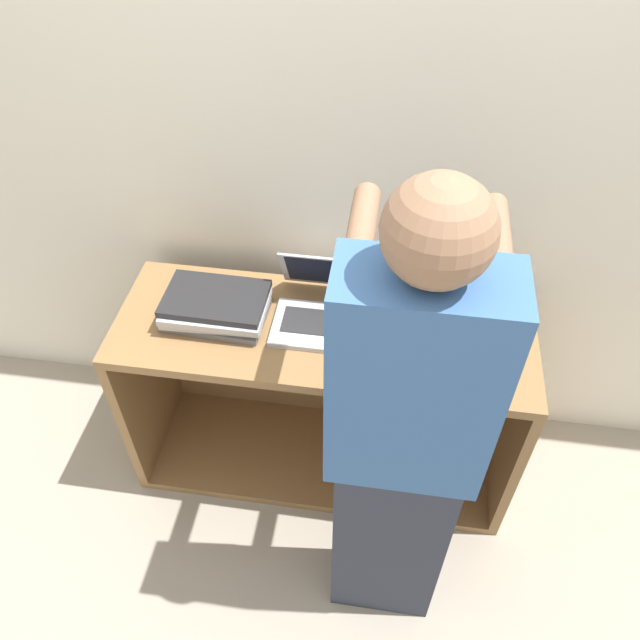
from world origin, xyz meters
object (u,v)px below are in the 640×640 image
at_px(laptop_stack_left, 216,307).
at_px(laptop_stack_right, 437,329).
at_px(person, 402,449).
at_px(laptop_open, 326,308).

relative_size(laptop_stack_left, laptop_stack_right, 0.98).
bearing_deg(laptop_stack_left, person, -37.19).
height_order(laptop_stack_left, laptop_stack_right, laptop_stack_right).
height_order(laptop_open, laptop_stack_right, laptop_open).
distance_m(laptop_stack_left, person, 0.82).
xyz_separation_m(laptop_stack_right, person, (-0.09, -0.49, 0.02)).
xyz_separation_m(laptop_open, laptop_stack_left, (-0.37, -0.05, 0.00)).
bearing_deg(person, laptop_stack_left, 142.81).
bearing_deg(laptop_stack_left, laptop_stack_right, -0.39).
xyz_separation_m(laptop_stack_left, person, (0.66, -0.50, 0.03)).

